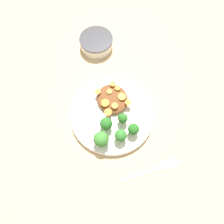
% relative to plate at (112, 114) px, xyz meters
% --- Properties ---
extents(ground_plane, '(4.00, 4.00, 0.00)m').
position_rel_plate_xyz_m(ground_plane, '(0.00, 0.00, -0.01)').
color(ground_plane, tan).
extents(plate, '(0.27, 0.27, 0.02)m').
position_rel_plate_xyz_m(plate, '(0.00, 0.00, 0.00)').
color(plate, white).
rests_on(plate, ground_plane).
extents(dip_bowl, '(0.13, 0.13, 0.04)m').
position_rel_plate_xyz_m(dip_bowl, '(0.28, -0.08, 0.01)').
color(dip_bowl, white).
rests_on(dip_bowl, ground_plane).
extents(stew_mound, '(0.11, 0.10, 0.03)m').
position_rel_plate_xyz_m(stew_mound, '(0.04, -0.02, 0.02)').
color(stew_mound, brown).
rests_on(stew_mound, plate).
extents(broccoli_floret_0, '(0.04, 0.04, 0.05)m').
position_rel_plate_xyz_m(broccoli_floret_0, '(-0.09, -0.03, 0.04)').
color(broccoli_floret_0, '#759E51').
rests_on(broccoli_floret_0, plate).
extents(broccoli_floret_1, '(0.04, 0.04, 0.05)m').
position_rel_plate_xyz_m(broccoli_floret_1, '(-0.03, 0.04, 0.04)').
color(broccoli_floret_1, '#7FA85B').
rests_on(broccoli_floret_1, plate).
extents(broccoli_floret_2, '(0.05, 0.05, 0.06)m').
position_rel_plate_xyz_m(broccoli_floret_2, '(-0.07, 0.07, 0.04)').
color(broccoli_floret_2, '#7FA85B').
rests_on(broccoli_floret_2, plate).
extents(broccoli_floret_3, '(0.04, 0.04, 0.05)m').
position_rel_plate_xyz_m(broccoli_floret_3, '(-0.09, 0.02, 0.04)').
color(broccoli_floret_3, '#759E51').
rests_on(broccoli_floret_3, plate).
extents(broccoli_floret_4, '(0.03, 0.03, 0.05)m').
position_rel_plate_xyz_m(broccoli_floret_4, '(-0.04, -0.02, 0.03)').
color(broccoli_floret_4, '#759E51').
rests_on(broccoli_floret_4, plate).
extents(carrot_slice_0, '(0.03, 0.03, 0.00)m').
position_rel_plate_xyz_m(carrot_slice_0, '(0.03, 0.01, 0.03)').
color(carrot_slice_0, orange).
rests_on(carrot_slice_0, stew_mound).
extents(carrot_slice_1, '(0.03, 0.03, 0.01)m').
position_rel_plate_xyz_m(carrot_slice_1, '(0.03, -0.05, 0.03)').
color(carrot_slice_1, orange).
rests_on(carrot_slice_1, stew_mound).
extents(carrot_slice_2, '(0.02, 0.02, 0.00)m').
position_rel_plate_xyz_m(carrot_slice_2, '(0.06, -0.02, 0.03)').
color(carrot_slice_2, orange).
rests_on(carrot_slice_2, stew_mound).
extents(carrot_slice_3, '(0.02, 0.02, 0.00)m').
position_rel_plate_xyz_m(carrot_slice_3, '(0.08, 0.01, 0.03)').
color(carrot_slice_3, orange).
rests_on(carrot_slice_3, stew_mound).
extents(carrot_slice_4, '(0.02, 0.02, 0.01)m').
position_rel_plate_xyz_m(carrot_slice_4, '(0.01, -0.02, 0.03)').
color(carrot_slice_4, orange).
rests_on(carrot_slice_4, stew_mound).
extents(carrot_slice_5, '(0.02, 0.02, 0.01)m').
position_rel_plate_xyz_m(carrot_slice_5, '(0.00, 0.01, 0.03)').
color(carrot_slice_5, orange).
rests_on(carrot_slice_5, stew_mound).
extents(carrot_slice_6, '(0.02, 0.02, 0.01)m').
position_rel_plate_xyz_m(carrot_slice_6, '(0.08, -0.05, 0.03)').
color(carrot_slice_6, orange).
rests_on(carrot_slice_6, stew_mound).
extents(carrot_slice_7, '(0.02, 0.02, 0.00)m').
position_rel_plate_xyz_m(carrot_slice_7, '(0.06, -0.05, 0.03)').
color(carrot_slice_7, orange).
rests_on(carrot_slice_7, stew_mound).
extents(carrot_slice_8, '(0.02, 0.02, 0.01)m').
position_rel_plate_xyz_m(carrot_slice_8, '(0.00, -0.06, 0.03)').
color(carrot_slice_8, orange).
rests_on(carrot_slice_8, stew_mound).
extents(fork, '(0.05, 0.18, 0.01)m').
position_rel_plate_xyz_m(fork, '(-0.22, -0.04, -0.01)').
color(fork, '#B8B8B8').
rests_on(fork, ground_plane).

